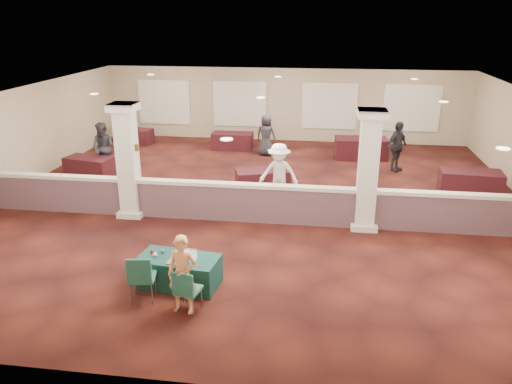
# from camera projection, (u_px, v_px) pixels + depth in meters

# --- Properties ---
(ground) EXTENTS (16.00, 16.00, 0.00)m
(ground) POSITION_uv_depth(u_px,v_px,m) (260.00, 202.00, 15.24)
(ground) COLOR #441811
(ground) RESTS_ON ground
(wall_back) EXTENTS (16.00, 0.04, 3.20)m
(wall_back) POSITION_uv_depth(u_px,v_px,m) (284.00, 105.00, 22.15)
(wall_back) COLOR gray
(wall_back) RESTS_ON ground
(wall_front) EXTENTS (16.00, 0.04, 3.20)m
(wall_front) POSITION_uv_depth(u_px,v_px,m) (189.00, 294.00, 7.24)
(wall_front) COLOR gray
(wall_front) RESTS_ON ground
(wall_left) EXTENTS (0.04, 16.00, 3.20)m
(wall_left) POSITION_uv_depth(u_px,v_px,m) (10.00, 142.00, 15.74)
(wall_left) COLOR gray
(wall_left) RESTS_ON ground
(ceiling) EXTENTS (16.00, 16.00, 0.02)m
(ceiling) POSITION_uv_depth(u_px,v_px,m) (261.00, 97.00, 14.16)
(ceiling) COLOR silver
(ceiling) RESTS_ON wall_back
(partition_wall) EXTENTS (15.60, 0.28, 1.10)m
(partition_wall) POSITION_uv_depth(u_px,v_px,m) (253.00, 202.00, 13.65)
(partition_wall) COLOR #593C45
(partition_wall) RESTS_ON ground
(column_left) EXTENTS (0.72, 0.72, 3.20)m
(column_left) POSITION_uv_depth(u_px,v_px,m) (128.00, 160.00, 13.75)
(column_left) COLOR beige
(column_left) RESTS_ON ground
(column_right) EXTENTS (0.72, 0.72, 3.20)m
(column_right) POSITION_uv_depth(u_px,v_px,m) (368.00, 169.00, 12.89)
(column_right) COLOR beige
(column_right) RESTS_ON ground
(sconce_left) EXTENTS (0.12, 0.12, 0.18)m
(sconce_left) POSITION_uv_depth(u_px,v_px,m) (117.00, 147.00, 13.66)
(sconce_left) COLOR brown
(sconce_left) RESTS_ON column_left
(sconce_right) EXTENTS (0.12, 0.12, 0.18)m
(sconce_right) POSITION_uv_depth(u_px,v_px,m) (136.00, 147.00, 13.59)
(sconce_right) COLOR brown
(sconce_right) RESTS_ON column_left
(near_table) EXTENTS (1.77, 1.04, 0.64)m
(near_table) POSITION_uv_depth(u_px,v_px,m) (179.00, 271.00, 10.51)
(near_table) COLOR #0E332C
(near_table) RESTS_ON ground
(conf_chair_main) EXTENTS (0.53, 0.53, 0.90)m
(conf_chair_main) POSITION_uv_depth(u_px,v_px,m) (186.00, 288.00, 9.46)
(conf_chair_main) COLOR #1D5648
(conf_chair_main) RESTS_ON ground
(conf_chair_side) EXTENTS (0.58, 0.58, 1.01)m
(conf_chair_side) POSITION_uv_depth(u_px,v_px,m) (141.00, 275.00, 9.80)
(conf_chair_side) COLOR #1D5648
(conf_chair_side) RESTS_ON ground
(woman) EXTENTS (0.60, 0.42, 1.58)m
(woman) POSITION_uv_depth(u_px,v_px,m) (183.00, 275.00, 9.43)
(woman) COLOR #E9A465
(woman) RESTS_ON ground
(far_table_front_left) EXTENTS (1.78, 1.12, 0.67)m
(far_table_front_left) POSITION_uv_depth(u_px,v_px,m) (90.00, 166.00, 17.63)
(far_table_front_left) COLOR black
(far_table_front_left) RESTS_ON ground
(far_table_front_center) EXTENTS (1.88, 1.34, 0.69)m
(far_table_front_center) POSITION_uv_depth(u_px,v_px,m) (263.00, 180.00, 16.17)
(far_table_front_center) COLOR black
(far_table_front_center) RESTS_ON ground
(far_table_front_right) EXTENTS (1.94, 1.07, 0.76)m
(far_table_front_right) POSITION_uv_depth(u_px,v_px,m) (470.00, 183.00, 15.82)
(far_table_front_right) COLOR black
(far_table_front_right) RESTS_ON ground
(far_table_back_left) EXTENTS (1.69, 1.00, 0.65)m
(far_table_back_left) POSITION_uv_depth(u_px,v_px,m) (134.00, 136.00, 22.04)
(far_table_back_left) COLOR black
(far_table_back_left) RESTS_ON ground
(far_table_back_center) EXTENTS (1.74, 0.91, 0.70)m
(far_table_back_center) POSITION_uv_depth(u_px,v_px,m) (233.00, 141.00, 21.09)
(far_table_back_center) COLOR black
(far_table_back_center) RESTS_ON ground
(far_table_back_right) EXTENTS (2.08, 1.15, 0.82)m
(far_table_back_right) POSITION_uv_depth(u_px,v_px,m) (361.00, 148.00, 19.72)
(far_table_back_right) COLOR black
(far_table_back_right) RESTS_ON ground
(attendee_a) EXTENTS (0.89, 0.49, 1.85)m
(attendee_a) POSITION_uv_depth(u_px,v_px,m) (104.00, 148.00, 17.69)
(attendee_a) COLOR black
(attendee_a) RESTS_ON ground
(attendee_b) EXTENTS (1.26, 0.73, 1.86)m
(attendee_b) POSITION_uv_depth(u_px,v_px,m) (279.00, 174.00, 14.85)
(attendee_b) COLOR silver
(attendee_b) RESTS_ON ground
(attendee_c) EXTENTS (1.10, 1.13, 1.82)m
(attendee_c) POSITION_uv_depth(u_px,v_px,m) (397.00, 146.00, 17.99)
(attendee_c) COLOR black
(attendee_c) RESTS_ON ground
(attendee_d) EXTENTS (0.90, 0.60, 1.67)m
(attendee_d) POSITION_uv_depth(u_px,v_px,m) (266.00, 135.00, 20.00)
(attendee_d) COLOR black
(attendee_d) RESTS_ON ground
(laptop_base) EXTENTS (0.31, 0.24, 0.02)m
(laptop_base) POSITION_uv_depth(u_px,v_px,m) (189.00, 260.00, 10.30)
(laptop_base) COLOR silver
(laptop_base) RESTS_ON near_table
(laptop_screen) EXTENTS (0.29, 0.05, 0.19)m
(laptop_screen) POSITION_uv_depth(u_px,v_px,m) (191.00, 253.00, 10.35)
(laptop_screen) COLOR silver
(laptop_screen) RESTS_ON near_table
(screen_glow) EXTENTS (0.26, 0.04, 0.17)m
(screen_glow) POSITION_uv_depth(u_px,v_px,m) (191.00, 254.00, 10.35)
(screen_glow) COLOR silver
(screen_glow) RESTS_ON near_table
(knitting) EXTENTS (0.38, 0.31, 0.03)m
(knitting) POSITION_uv_depth(u_px,v_px,m) (176.00, 262.00, 10.19)
(knitting) COLOR orange
(knitting) RESTS_ON near_table
(yarn_cream) EXTENTS (0.10, 0.10, 0.10)m
(yarn_cream) POSITION_uv_depth(u_px,v_px,m) (155.00, 255.00, 10.42)
(yarn_cream) COLOR beige
(yarn_cream) RESTS_ON near_table
(yarn_red) EXTENTS (0.09, 0.09, 0.09)m
(yarn_red) POSITION_uv_depth(u_px,v_px,m) (152.00, 251.00, 10.58)
(yarn_red) COLOR maroon
(yarn_red) RESTS_ON near_table
(yarn_grey) EXTENTS (0.09, 0.09, 0.09)m
(yarn_grey) POSITION_uv_depth(u_px,v_px,m) (163.00, 251.00, 10.58)
(yarn_grey) COLOR #49494E
(yarn_grey) RESTS_ON near_table
(scissors) EXTENTS (0.11, 0.04, 0.01)m
(scissors) POSITION_uv_depth(u_px,v_px,m) (200.00, 266.00, 10.04)
(scissors) COLOR red
(scissors) RESTS_ON near_table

